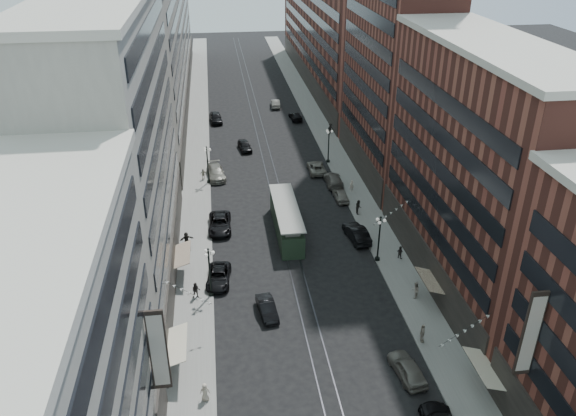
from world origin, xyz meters
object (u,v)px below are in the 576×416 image
pedestrian_2 (196,290)px  car_9 (216,118)px  lamppost_sw_far (210,270)px  car_8 (216,173)px  car_12 (296,116)px  pedestrian_6 (203,174)px  pedestrian_8 (352,186)px  car_4 (407,368)px  pedestrian_extra_1 (415,290)px  car_extra_0 (333,180)px  car_13 (245,146)px  pedestrian_extra_2 (358,207)px  lamppost_sw_mid (208,163)px  pedestrian_9 (330,128)px  pedestrian_7 (400,252)px  car_10 (357,233)px  car_extra_1 (341,195)px  car_11 (316,167)px  car_5 (267,308)px  pedestrian_5 (186,239)px  pedestrian_extra_0 (188,251)px  pedestrian_1 (205,392)px  lamppost_se_mid (329,144)px  car_2 (219,277)px  pedestrian_4 (422,333)px  lamppost_se_far (379,237)px  car_7 (220,224)px

pedestrian_2 → car_9: (3.03, 53.73, -0.12)m
lamppost_sw_far → car_8: lamppost_sw_far is taller
car_12 → pedestrian_6: (-17.13, -24.72, 0.26)m
car_12 → pedestrian_8: 31.53m
car_4 → pedestrian_6: pedestrian_6 is taller
lamppost_sw_far → pedestrian_6: bearing=91.6°
pedestrian_6 → pedestrian_extra_1: pedestrian_extra_1 is taller
car_12 → car_extra_0: 28.81m
pedestrian_2 → car_12: (17.85, 53.15, -0.31)m
car_13 → pedestrian_extra_2: bearing=-69.4°
lamppost_sw_mid → car_9: size_ratio=1.06×
pedestrian_6 → pedestrian_9: size_ratio=0.90×
pedestrian_7 → pedestrian_extra_1: bearing=127.6°
car_10 → car_extra_1: bearing=-99.8°
pedestrian_2 → car_8: (2.56, 29.00, -0.17)m
car_11 → car_13: (-10.06, 10.13, 0.05)m
car_5 → pedestrian_5: (-7.99, 13.59, 0.32)m
lamppost_sw_mid → pedestrian_extra_0: bearing=-97.3°
pedestrian_2 → pedestrian_extra_0: (-1.01, 7.64, -0.04)m
car_4 → car_5: (-10.79, 9.65, -0.09)m
car_12 → car_4: bearing=85.7°
pedestrian_9 → pedestrian_extra_0: pedestrian_9 is taller
lamppost_sw_far → car_8: 28.85m
lamppost_sw_far → car_8: (1.07, 28.74, -2.26)m
car_8 → pedestrian_5: 19.19m
car_9 → car_11: car_9 is taller
car_4 → pedestrian_1: bearing=-5.8°
car_5 → car_extra_0: (12.30, 27.77, 0.09)m
pedestrian_1 → car_12: bearing=-99.0°
lamppost_sw_mid → pedestrian_2: (-1.49, -27.26, -2.09)m
pedestrian_5 → pedestrian_7: 24.38m
pedestrian_extra_1 → lamppost_se_mid: bearing=-145.1°
car_2 → pedestrian_4: bearing=-27.2°
car_13 → car_extra_0: bearing=-59.8°
lamppost_sw_mid → car_4: size_ratio=1.18×
car_extra_1 → pedestrian_extra_1: 22.61m
car_11 → pedestrian_extra_2: bearing=103.3°
lamppost_se_far → pedestrian_2: 20.44m
car_13 → pedestrian_extra_2: pedestrian_extra_2 is taller
lamppost_se_mid → pedestrian_6: size_ratio=3.39×
car_2 → car_7: (0.43, 11.17, 0.10)m
car_10 → pedestrian_5: (-19.91, 1.06, 0.15)m
car_9 → pedestrian_extra_1: size_ratio=2.92×
pedestrian_8 → pedestrian_7: bearing=92.3°
lamppost_se_mid → pedestrian_4: (0.30, -41.57, -2.00)m
pedestrian_7 → pedestrian_extra_1: pedestrian_extra_1 is taller
lamppost_sw_mid → lamppost_se_mid: 19.07m
pedestrian_1 → car_9: size_ratio=0.32×
pedestrian_2 → pedestrian_7: size_ratio=1.14×
car_7 → car_5: bearing=-75.1°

